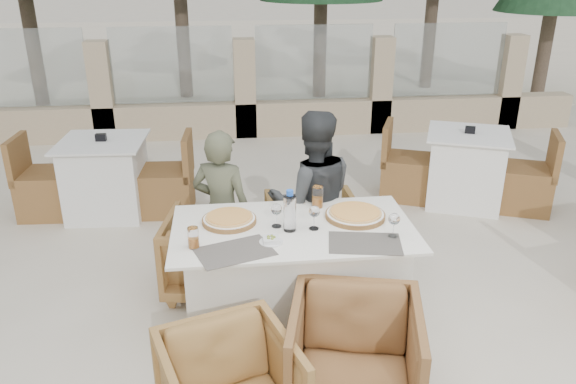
{
  "coord_description": "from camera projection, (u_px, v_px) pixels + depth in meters",
  "views": [
    {
      "loc": [
        -0.32,
        -3.25,
        2.4
      ],
      "look_at": [
        0.1,
        0.37,
        0.9
      ],
      "focal_mm": 35.0,
      "sensor_mm": 36.0,
      "label": 1
    }
  ],
  "objects": [
    {
      "name": "ground",
      "position": [
        279.0,
        331.0,
        3.93
      ],
      "size": [
        80.0,
        80.0,
        0.0
      ],
      "primitive_type": "plane",
      "color": "beige",
      "rests_on": "ground"
    },
    {
      "name": "sand_patch",
      "position": [
        231.0,
        47.0,
        16.78
      ],
      "size": [
        30.0,
        16.0,
        0.01
      ],
      "primitive_type": "cube",
      "color": "beige",
      "rests_on": "ground"
    },
    {
      "name": "perimeter_wall_far",
      "position": [
        245.0,
        82.0,
        8.03
      ],
      "size": [
        10.0,
        0.34,
        1.6
      ],
      "primitive_type": null,
      "color": "tan",
      "rests_on": "ground"
    },
    {
      "name": "dining_table",
      "position": [
        293.0,
        278.0,
        3.86
      ],
      "size": [
        1.6,
        0.9,
        0.77
      ],
      "primitive_type": null,
      "color": "white",
      "rests_on": "ground"
    },
    {
      "name": "placemat_near_left",
      "position": [
        235.0,
        252.0,
        3.4
      ],
      "size": [
        0.52,
        0.43,
        0.0
      ],
      "primitive_type": "cube",
      "rotation": [
        0.0,
        0.0,
        0.33
      ],
      "color": "#5A544D",
      "rests_on": "dining_table"
    },
    {
      "name": "placemat_near_right",
      "position": [
        365.0,
        243.0,
        3.5
      ],
      "size": [
        0.5,
        0.38,
        0.0
      ],
      "primitive_type": "cube",
      "rotation": [
        0.0,
        0.0,
        -0.18
      ],
      "color": "#555049",
      "rests_on": "dining_table"
    },
    {
      "name": "pizza_left",
      "position": [
        229.0,
        219.0,
        3.77
      ],
      "size": [
        0.4,
        0.4,
        0.05
      ],
      "primitive_type": "cylinder",
      "rotation": [
        0.0,
        0.0,
        -0.1
      ],
      "color": "#C7681B",
      "rests_on": "dining_table"
    },
    {
      "name": "pizza_right",
      "position": [
        355.0,
        214.0,
        3.84
      ],
      "size": [
        0.47,
        0.47,
        0.05
      ],
      "primitive_type": "cylinder",
      "rotation": [
        0.0,
        0.0,
        0.17
      ],
      "color": "orange",
      "rests_on": "dining_table"
    },
    {
      "name": "water_bottle",
      "position": [
        290.0,
        211.0,
        3.62
      ],
      "size": [
        0.09,
        0.09,
        0.28
      ],
      "primitive_type": "cylinder",
      "rotation": [
        0.0,
        0.0,
        0.12
      ],
      "color": "silver",
      "rests_on": "dining_table"
    },
    {
      "name": "wine_glass_centre",
      "position": [
        276.0,
        214.0,
        3.69
      ],
      "size": [
        0.09,
        0.09,
        0.18
      ],
      "primitive_type": null,
      "rotation": [
        0.0,
        0.0,
        0.29
      ],
      "color": "white",
      "rests_on": "dining_table"
    },
    {
      "name": "wine_glass_near",
      "position": [
        314.0,
        216.0,
        3.65
      ],
      "size": [
        0.09,
        0.09,
        0.18
      ],
      "primitive_type": null,
      "rotation": [
        0.0,
        0.0,
        0.14
      ],
      "color": "white",
      "rests_on": "dining_table"
    },
    {
      "name": "wine_glass_corner",
      "position": [
        394.0,
        224.0,
        3.55
      ],
      "size": [
        0.1,
        0.1,
        0.18
      ],
      "primitive_type": null,
      "rotation": [
        0.0,
        0.0,
        -0.38
      ],
      "color": "white",
      "rests_on": "dining_table"
    },
    {
      "name": "beer_glass_left",
      "position": [
        193.0,
        238.0,
        3.42
      ],
      "size": [
        0.09,
        0.09,
        0.13
      ],
      "primitive_type": "cylinder",
      "rotation": [
        0.0,
        0.0,
        0.36
      ],
      "color": "orange",
      "rests_on": "dining_table"
    },
    {
      "name": "beer_glass_right",
      "position": [
        318.0,
        197.0,
        3.99
      ],
      "size": [
        0.09,
        0.09,
        0.15
      ],
      "primitive_type": "cylinder",
      "rotation": [
        0.0,
        0.0,
        -0.15
      ],
      "color": "orange",
      "rests_on": "dining_table"
    },
    {
      "name": "olive_dish",
      "position": [
        271.0,
        239.0,
        3.5
      ],
      "size": [
        0.14,
        0.14,
        0.04
      ],
      "primitive_type": null,
      "rotation": [
        0.0,
        0.0,
        -0.29
      ],
      "color": "silver",
      "rests_on": "dining_table"
    },
    {
      "name": "armchair_far_left",
      "position": [
        211.0,
        253.0,
        4.33
      ],
      "size": [
        0.78,
        0.79,
        0.63
      ],
      "primitive_type": "imported",
      "rotation": [
        0.0,
        0.0,
        2.98
      ],
      "color": "olive",
      "rests_on": "ground"
    },
    {
      "name": "armchair_far_right",
      "position": [
        313.0,
        238.0,
        4.52
      ],
      "size": [
        0.73,
        0.75,
        0.67
      ],
      "primitive_type": "imported",
      "rotation": [
        0.0,
        0.0,
        3.16
      ],
      "color": "olive",
      "rests_on": "ground"
    },
    {
      "name": "armchair_near_right",
      "position": [
        354.0,
        358.0,
        3.15
      ],
      "size": [
        0.87,
        0.89,
        0.67
      ],
      "primitive_type": "imported",
      "rotation": [
        0.0,
        0.0,
        -0.24
      ],
      "color": "brown",
      "rests_on": "ground"
    },
    {
      "name": "diner_left",
      "position": [
        222.0,
        211.0,
        4.26
      ],
      "size": [
        0.55,
        0.47,
        1.28
      ],
      "primitive_type": "imported",
      "rotation": [
        0.0,
        0.0,
        2.73
      ],
      "color": "#50533C",
      "rests_on": "ground"
    },
    {
      "name": "diner_right",
      "position": [
        312.0,
        201.0,
        4.29
      ],
      "size": [
        0.7,
        0.55,
        1.41
      ],
      "primitive_type": "imported",
      "rotation": [
        0.0,
        0.0,
        3.17
      ],
      "color": "#323536",
      "rests_on": "ground"
    },
    {
      "name": "bg_table_a",
      "position": [
        106.0,
        177.0,
        5.64
      ],
      "size": [
        1.68,
        0.91,
        0.77
      ],
      "primitive_type": null,
      "rotation": [
        0.0,
        0.0,
        -0.06
      ],
      "color": "silver",
      "rests_on": "ground"
    },
    {
      "name": "bg_table_b",
      "position": [
        465.0,
        168.0,
        5.88
      ],
      "size": [
        1.83,
        1.38,
        0.77
      ],
      "primitive_type": null,
      "rotation": [
        0.0,
        0.0,
        -0.39
      ],
      "color": "white",
      "rests_on": "ground"
    }
  ]
}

